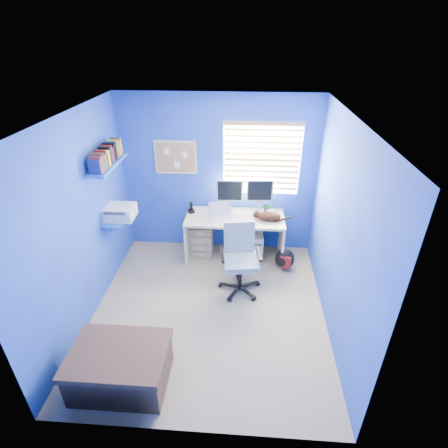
# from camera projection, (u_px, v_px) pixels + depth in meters

# --- Properties ---
(floor) EXTENTS (3.00, 3.20, 0.00)m
(floor) POSITION_uv_depth(u_px,v_px,m) (209.00, 310.00, 4.63)
(floor) COLOR tan
(floor) RESTS_ON ground
(ceiling) EXTENTS (3.00, 3.20, 0.00)m
(ceiling) POSITION_uv_depth(u_px,v_px,m) (204.00, 118.00, 3.40)
(ceiling) COLOR white
(ceiling) RESTS_ON wall_back
(wall_back) EXTENTS (3.00, 0.01, 2.50)m
(wall_back) POSITION_uv_depth(u_px,v_px,m) (219.00, 177.00, 5.40)
(wall_back) COLOR #263CB2
(wall_back) RESTS_ON ground
(wall_front) EXTENTS (3.00, 0.01, 2.50)m
(wall_front) POSITION_uv_depth(u_px,v_px,m) (183.00, 336.00, 2.62)
(wall_front) COLOR #263CB2
(wall_front) RESTS_ON ground
(wall_left) EXTENTS (0.01, 3.20, 2.50)m
(wall_left) POSITION_uv_depth(u_px,v_px,m) (80.00, 224.00, 4.10)
(wall_left) COLOR #263CB2
(wall_left) RESTS_ON ground
(wall_right) EXTENTS (0.01, 3.20, 2.50)m
(wall_right) POSITION_uv_depth(u_px,v_px,m) (340.00, 233.00, 3.92)
(wall_right) COLOR #263CB2
(wall_right) RESTS_ON ground
(desk) EXTENTS (1.51, 0.65, 0.74)m
(desk) POSITION_uv_depth(u_px,v_px,m) (235.00, 237.00, 5.52)
(desk) COLOR #CBBA91
(desk) RESTS_ON floor
(laptop) EXTENTS (0.40, 0.35, 0.22)m
(laptop) POSITION_uv_depth(u_px,v_px,m) (221.00, 212.00, 5.22)
(laptop) COLOR silver
(laptop) RESTS_ON desk
(monitor_left) EXTENTS (0.40, 0.12, 0.54)m
(monitor_left) POSITION_uv_depth(u_px,v_px,m) (230.00, 196.00, 5.35)
(monitor_left) COLOR silver
(monitor_left) RESTS_ON desk
(monitor_right) EXTENTS (0.41, 0.15, 0.54)m
(monitor_right) POSITION_uv_depth(u_px,v_px,m) (259.00, 196.00, 5.35)
(monitor_right) COLOR silver
(monitor_right) RESTS_ON desk
(phone) EXTENTS (0.13, 0.14, 0.17)m
(phone) POSITION_uv_depth(u_px,v_px,m) (191.00, 207.00, 5.42)
(phone) COLOR black
(phone) RESTS_ON desk
(mug) EXTENTS (0.10, 0.09, 0.10)m
(mug) POSITION_uv_depth(u_px,v_px,m) (267.00, 209.00, 5.45)
(mug) COLOR #1A5E1C
(mug) RESTS_ON desk
(cd_spindle) EXTENTS (0.13, 0.13, 0.07)m
(cd_spindle) POSITION_uv_depth(u_px,v_px,m) (270.00, 212.00, 5.40)
(cd_spindle) COLOR silver
(cd_spindle) RESTS_ON desk
(cat) EXTENTS (0.38, 0.23, 0.13)m
(cat) POSITION_uv_depth(u_px,v_px,m) (269.00, 216.00, 5.21)
(cat) COLOR black
(cat) RESTS_ON desk
(tower_pc) EXTENTS (0.21, 0.45, 0.45)m
(tower_pc) POSITION_uv_depth(u_px,v_px,m) (256.00, 244.00, 5.61)
(tower_pc) COLOR beige
(tower_pc) RESTS_ON floor
(drawer_boxes) EXTENTS (0.35, 0.28, 0.54)m
(drawer_boxes) POSITION_uv_depth(u_px,v_px,m) (202.00, 240.00, 5.64)
(drawer_boxes) COLOR tan
(drawer_boxes) RESTS_ON floor
(yellow_book) EXTENTS (0.03, 0.17, 0.24)m
(yellow_book) POSITION_uv_depth(u_px,v_px,m) (247.00, 256.00, 5.50)
(yellow_book) COLOR yellow
(yellow_book) RESTS_ON floor
(backpack) EXTENTS (0.36, 0.32, 0.35)m
(backpack) POSITION_uv_depth(u_px,v_px,m) (285.00, 259.00, 5.34)
(backpack) COLOR black
(backpack) RESTS_ON floor
(bed_corner) EXTENTS (0.94, 0.67, 0.45)m
(bed_corner) POSITION_uv_depth(u_px,v_px,m) (121.00, 367.00, 3.59)
(bed_corner) COLOR #543425
(bed_corner) RESTS_ON floor
(office_chair) EXTENTS (0.64, 0.64, 0.98)m
(office_chair) POSITION_uv_depth(u_px,v_px,m) (240.00, 267.00, 4.85)
(office_chair) COLOR black
(office_chair) RESTS_ON floor
(window_blinds) EXTENTS (1.15, 0.05, 1.10)m
(window_blinds) POSITION_uv_depth(u_px,v_px,m) (262.00, 160.00, 5.19)
(window_blinds) COLOR white
(window_blinds) RESTS_ON ground
(corkboard) EXTENTS (0.64, 0.02, 0.52)m
(corkboard) POSITION_uv_depth(u_px,v_px,m) (176.00, 157.00, 5.28)
(corkboard) COLOR #CBBA91
(corkboard) RESTS_ON ground
(wall_shelves) EXTENTS (0.42, 0.90, 1.05)m
(wall_shelves) POSITION_uv_depth(u_px,v_px,m) (112.00, 185.00, 4.66)
(wall_shelves) COLOR blue
(wall_shelves) RESTS_ON ground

